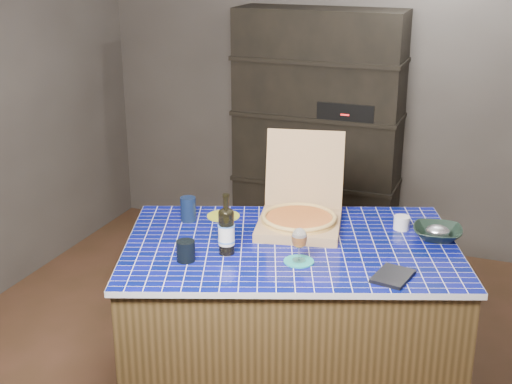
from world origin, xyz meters
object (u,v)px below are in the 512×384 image
at_px(mead_bottle, 226,230).
at_px(wine_glass, 299,239).
at_px(pizza_box, 300,216).
at_px(dvd_case, 393,276).
at_px(kitchen_island, 290,323).
at_px(bowl, 437,233).

relative_size(mead_bottle, wine_glass, 1.83).
height_order(pizza_box, dvd_case, pizza_box).
distance_m(pizza_box, wine_glass, 0.41).
xyz_separation_m(kitchen_island, wine_glass, (0.10, -0.18, 0.55)).
distance_m(pizza_box, bowl, 0.68).
distance_m(mead_bottle, wine_glass, 0.34).
bearing_deg(mead_bottle, wine_glass, 4.58).
bearing_deg(pizza_box, mead_bottle, -129.56).
bearing_deg(bowl, kitchen_island, -154.17).
relative_size(mead_bottle, dvd_case, 1.47).
relative_size(dvd_case, bowl, 0.84).
height_order(kitchen_island, dvd_case, dvd_case).
height_order(kitchen_island, mead_bottle, mead_bottle).
xyz_separation_m(mead_bottle, wine_glass, (0.34, 0.03, -0.00)).
bearing_deg(bowl, dvd_case, -103.79).
bearing_deg(pizza_box, bowl, -2.75).
relative_size(kitchen_island, dvd_case, 9.24).
bearing_deg(kitchen_island, mead_bottle, -159.70).
xyz_separation_m(pizza_box, wine_glass, (0.12, -0.39, 0.05)).
distance_m(kitchen_island, bowl, 0.86).
bearing_deg(kitchen_island, bowl, 5.83).
bearing_deg(mead_bottle, kitchen_island, 40.29).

